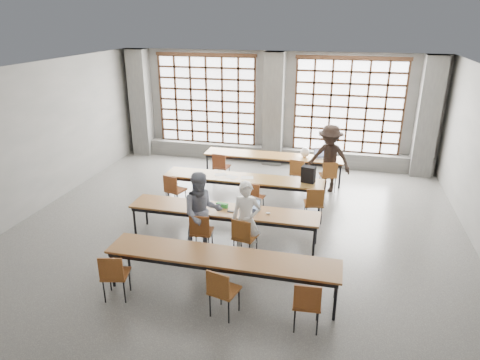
# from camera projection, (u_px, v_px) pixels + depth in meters

# --- Properties ---
(floor) EXTENTS (11.00, 11.00, 0.00)m
(floor) POSITION_uv_depth(u_px,v_px,m) (232.00, 239.00, 9.23)
(floor) COLOR #50504D
(floor) RESTS_ON ground
(ceiling) EXTENTS (11.00, 11.00, 0.00)m
(ceiling) POSITION_uv_depth(u_px,v_px,m) (230.00, 73.00, 7.97)
(ceiling) COLOR silver
(ceiling) RESTS_ON floor
(wall_back) EXTENTS (10.00, 0.00, 10.00)m
(wall_back) POSITION_uv_depth(u_px,v_px,m) (275.00, 108.00, 13.58)
(wall_back) COLOR #61615E
(wall_back) RESTS_ON floor
(wall_left) EXTENTS (0.00, 11.00, 11.00)m
(wall_left) POSITION_uv_depth(u_px,v_px,m) (18.00, 145.00, 9.70)
(wall_left) COLOR #61615E
(wall_left) RESTS_ON floor
(column_left) EXTENTS (0.60, 0.55, 3.50)m
(column_left) POSITION_uv_depth(u_px,v_px,m) (141.00, 103.00, 14.32)
(column_left) COLOR #4F4F4D
(column_left) RESTS_ON floor
(column_mid) EXTENTS (0.60, 0.55, 3.50)m
(column_mid) POSITION_uv_depth(u_px,v_px,m) (274.00, 110.00, 13.33)
(column_mid) COLOR #4F4F4D
(column_mid) RESTS_ON floor
(column_right) EXTENTS (0.60, 0.55, 3.50)m
(column_right) POSITION_uv_depth(u_px,v_px,m) (428.00, 117.00, 12.34)
(column_right) COLOR #4F4F4D
(column_right) RESTS_ON floor
(window_left) EXTENTS (3.32, 0.12, 3.00)m
(window_left) POSITION_uv_depth(u_px,v_px,m) (207.00, 101.00, 13.95)
(window_left) COLOR white
(window_left) RESTS_ON wall_back
(window_right) EXTENTS (3.32, 0.12, 3.00)m
(window_right) POSITION_uv_depth(u_px,v_px,m) (348.00, 107.00, 12.96)
(window_right) COLOR white
(window_right) RESTS_ON wall_back
(sill_ledge) EXTENTS (9.80, 0.35, 0.50)m
(sill_ledge) POSITION_uv_depth(u_px,v_px,m) (273.00, 155.00, 13.94)
(sill_ledge) COLOR #4F4F4D
(sill_ledge) RESTS_ON floor
(desk_row_a) EXTENTS (4.00, 0.70, 0.73)m
(desk_row_a) POSITION_uv_depth(u_px,v_px,m) (273.00, 157.00, 12.37)
(desk_row_a) COLOR brown
(desk_row_a) RESTS_ON floor
(desk_row_b) EXTENTS (4.00, 0.70, 0.73)m
(desk_row_b) POSITION_uv_depth(u_px,v_px,m) (243.00, 180.00, 10.69)
(desk_row_b) COLOR brown
(desk_row_b) RESTS_ON floor
(desk_row_c) EXTENTS (4.00, 0.70, 0.73)m
(desk_row_c) POSITION_uv_depth(u_px,v_px,m) (224.00, 212.00, 8.96)
(desk_row_c) COLOR brown
(desk_row_c) RESTS_ON floor
(desk_row_d) EXTENTS (4.00, 0.70, 0.73)m
(desk_row_d) POSITION_uv_depth(u_px,v_px,m) (222.00, 259.00, 7.23)
(desk_row_d) COLOR brown
(desk_row_d) RESTS_ON floor
(chair_back_left) EXTENTS (0.47, 0.47, 0.88)m
(chair_back_left) POSITION_uv_depth(u_px,v_px,m) (221.00, 165.00, 12.16)
(chair_back_left) COLOR maroon
(chair_back_left) RESTS_ON floor
(chair_back_mid) EXTENTS (0.47, 0.48, 0.88)m
(chair_back_mid) POSITION_uv_depth(u_px,v_px,m) (298.00, 171.00, 11.67)
(chair_back_mid) COLOR brown
(chair_back_mid) RESTS_ON floor
(chair_back_right) EXTENTS (0.52, 0.52, 0.88)m
(chair_back_right) POSITION_uv_depth(u_px,v_px,m) (329.00, 173.00, 11.49)
(chair_back_right) COLOR brown
(chair_back_right) RESTS_ON floor
(chair_mid_left) EXTENTS (0.52, 0.52, 0.88)m
(chair_mid_left) POSITION_uv_depth(u_px,v_px,m) (174.00, 188.00, 10.53)
(chair_mid_left) COLOR brown
(chair_mid_left) RESTS_ON floor
(chair_mid_centre) EXTENTS (0.48, 0.49, 0.88)m
(chair_mid_centre) POSITION_uv_depth(u_px,v_px,m) (253.00, 196.00, 10.08)
(chair_mid_centre) COLOR brown
(chair_mid_centre) RESTS_ON floor
(chair_mid_right) EXTENTS (0.50, 0.50, 0.88)m
(chair_mid_right) POSITION_uv_depth(u_px,v_px,m) (314.00, 201.00, 9.77)
(chair_mid_right) COLOR brown
(chair_mid_right) RESTS_ON floor
(chair_front_left) EXTENTS (0.46, 0.46, 0.88)m
(chair_front_left) POSITION_uv_depth(u_px,v_px,m) (201.00, 229.00, 8.50)
(chair_front_left) COLOR brown
(chair_front_left) RESTS_ON floor
(chair_front_right) EXTENTS (0.50, 0.50, 0.88)m
(chair_front_right) POSITION_uv_depth(u_px,v_px,m) (244.00, 234.00, 8.31)
(chair_front_right) COLOR brown
(chair_front_right) RESTS_ON floor
(chair_near_left) EXTENTS (0.50, 0.51, 0.88)m
(chair_near_left) POSITION_uv_depth(u_px,v_px,m) (114.00, 272.00, 7.08)
(chair_near_left) COLOR brown
(chair_near_left) RESTS_ON floor
(chair_near_mid) EXTENTS (0.51, 0.51, 0.88)m
(chair_near_mid) POSITION_uv_depth(u_px,v_px,m) (222.00, 288.00, 6.67)
(chair_near_mid) COLOR brown
(chair_near_mid) RESTS_ON floor
(chair_near_right) EXTENTS (0.45, 0.45, 0.88)m
(chair_near_right) POSITION_uv_depth(u_px,v_px,m) (307.00, 301.00, 6.38)
(chair_near_right) COLOR brown
(chair_near_right) RESTS_ON floor
(student_male) EXTENTS (0.61, 0.44, 1.57)m
(student_male) POSITION_uv_depth(u_px,v_px,m) (246.00, 220.00, 8.33)
(student_male) COLOR white
(student_male) RESTS_ON floor
(student_female) EXTENTS (1.02, 0.94, 1.69)m
(student_female) POSITION_uv_depth(u_px,v_px,m) (202.00, 213.00, 8.50)
(student_female) COLOR #172046
(student_female) RESTS_ON floor
(student_back) EXTENTS (1.33, 0.99, 1.83)m
(student_back) POSITION_uv_depth(u_px,v_px,m) (329.00, 158.00, 11.47)
(student_back) COLOR black
(student_back) RESTS_ON floor
(laptop_front) EXTENTS (0.45, 0.42, 0.26)m
(laptop_front) POSITION_uv_depth(u_px,v_px,m) (251.00, 207.00, 8.88)
(laptop_front) COLOR #AAAAAF
(laptop_front) RESTS_ON desk_row_c
(laptop_back) EXTENTS (0.43, 0.39, 0.26)m
(laptop_back) POSITION_uv_depth(u_px,v_px,m) (320.00, 155.00, 12.13)
(laptop_back) COLOR #ABABB0
(laptop_back) RESTS_ON desk_row_a
(mouse) EXTENTS (0.11, 0.09, 0.04)m
(mouse) POSITION_uv_depth(u_px,v_px,m) (268.00, 213.00, 8.70)
(mouse) COLOR white
(mouse) RESTS_ON desk_row_c
(green_box) EXTENTS (0.26, 0.14, 0.09)m
(green_box) POSITION_uv_depth(u_px,v_px,m) (222.00, 205.00, 9.00)
(green_box) COLOR green
(green_box) RESTS_ON desk_row_c
(phone) EXTENTS (0.13, 0.06, 0.01)m
(phone) POSITION_uv_depth(u_px,v_px,m) (231.00, 212.00, 8.80)
(phone) COLOR black
(phone) RESTS_ON desk_row_c
(paper_sheet_a) EXTENTS (0.36, 0.33, 0.00)m
(paper_sheet_a) POSITION_uv_depth(u_px,v_px,m) (221.00, 175.00, 10.85)
(paper_sheet_a) COLOR silver
(paper_sheet_a) RESTS_ON desk_row_b
(paper_sheet_b) EXTENTS (0.36, 0.31, 0.00)m
(paper_sheet_b) POSITION_uv_depth(u_px,v_px,m) (231.00, 177.00, 10.69)
(paper_sheet_b) COLOR silver
(paper_sheet_b) RESTS_ON desk_row_b
(paper_sheet_c) EXTENTS (0.34, 0.28, 0.00)m
(paper_sheet_c) POSITION_uv_depth(u_px,v_px,m) (247.00, 178.00, 10.65)
(paper_sheet_c) COLOR silver
(paper_sheet_c) RESTS_ON desk_row_b
(backpack) EXTENTS (0.36, 0.27, 0.40)m
(backpack) POSITION_uv_depth(u_px,v_px,m) (308.00, 174.00, 10.29)
(backpack) COLOR black
(backpack) RESTS_ON desk_row_b
(plastic_bag) EXTENTS (0.30, 0.25, 0.29)m
(plastic_bag) POSITION_uv_depth(u_px,v_px,m) (305.00, 152.00, 12.14)
(plastic_bag) COLOR white
(plastic_bag) RESTS_ON desk_row_a
(red_pouch) EXTENTS (0.21, 0.11, 0.06)m
(red_pouch) POSITION_uv_depth(u_px,v_px,m) (115.00, 272.00, 7.17)
(red_pouch) COLOR maroon
(red_pouch) RESTS_ON chair_near_left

